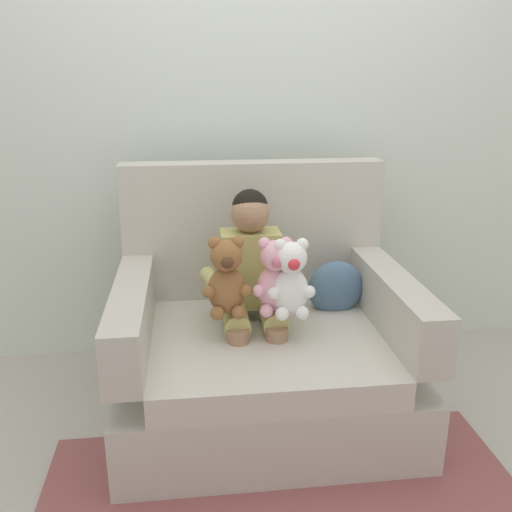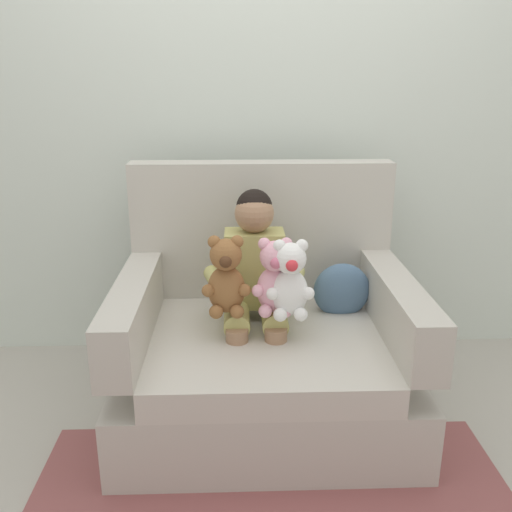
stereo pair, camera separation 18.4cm
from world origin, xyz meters
The scene contains 8 objects.
ground_plane centered at (0.00, 0.00, 0.00)m, with size 8.00×8.00×0.00m, color #ADA89E.
back_wall centered at (0.00, 0.77, 1.30)m, with size 6.00×0.10×2.60m, color silver.
armchair centered at (0.00, 0.06, 0.32)m, with size 1.24×1.01×1.08m.
seated_child centered at (-0.04, 0.09, 0.64)m, with size 0.45×0.39×0.82m.
plush_pink centered at (0.03, -0.06, 0.68)m, with size 0.19×0.16×0.32m.
plush_white centered at (0.09, -0.10, 0.68)m, with size 0.19×0.16×0.32m.
plush_brown centered at (-0.16, -0.06, 0.69)m, with size 0.20×0.16×0.33m.
throw_pillow centered at (0.36, 0.19, 0.52)m, with size 0.26×0.12×0.26m, color slate.
Camera 1 is at (-0.30, -2.18, 1.47)m, focal length 39.42 mm.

